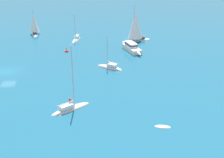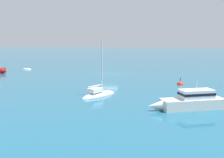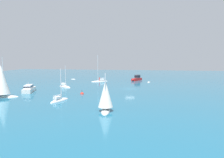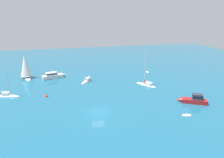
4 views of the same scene
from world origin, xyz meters
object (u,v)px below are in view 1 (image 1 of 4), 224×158
Objects in this scene: yacht at (34,26)px; ketch at (76,40)px; sloop at (110,68)px; sailboat at (70,108)px; sailboat_1 at (136,27)px; dinghy at (163,127)px; motor_cruiser at (132,48)px; channel_buoy at (67,52)px.

ketch reaches higher than yacht.
ketch is at bearing -35.17° from sloop.
ketch is at bearing 56.11° from sailboat.
sailboat_1 is at bearing 32.58° from sailboat.
ketch is at bearing -60.38° from dinghy.
yacht is 0.88× the size of motor_cruiser.
sailboat is (11.83, -5.85, 0.25)m from dinghy.
motor_cruiser is at bearing 29.62° from sailboat.
motor_cruiser is 5.58× the size of channel_buoy.
yacht is 30.32m from sloop.
yacht is 12.47m from ketch.
sloop is at bearing 36.64° from ketch.
sailboat_1 is (-13.99, 1.97, 3.14)m from ketch.
sailboat_1 is (-3.07, -37.69, 3.28)m from dinghy.
yacht is at bearing -60.38° from channel_buoy.
sailboat_1 is at bearing 149.19° from motor_cruiser.
yacht reaches higher than channel_buoy.
sloop is (4.68, -20.84, 0.12)m from dinghy.
motor_cruiser is (-5.74, -9.22, 0.64)m from sloop.
sailboat reaches higher than dinghy.
motor_cruiser is at bearing -132.28° from yacht.
sailboat_1 is at bearing -115.69° from yacht.
sloop is at bearing -47.93° from motor_cruiser.
sailboat_1 is 8.29m from motor_cruiser.
yacht is 4.90× the size of channel_buoy.
ketch is 1.04× the size of sloop.
ketch is at bearing -128.11° from yacht.
dinghy is 0.33× the size of yacht.
channel_buoy is at bearing 4.32° from ketch.
yacht is at bearing -19.89° from sloop.
sailboat reaches higher than channel_buoy.
sloop is 4.96× the size of channel_buoy.
channel_buoy is (1.19, -25.39, -0.25)m from sailboat.
sailboat reaches higher than sailboat_1.
motor_cruiser is 14.14m from channel_buoy.
yacht is 25.90m from sailboat_1.
sailboat is at bearing -12.11° from dinghy.
sloop is 10.88m from motor_cruiser.
motor_cruiser reaches higher than channel_buoy.
dinghy is 21.36m from sloop.
yacht is at bearing 71.09° from sailboat.
yacht is at bearing -50.81° from dinghy.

